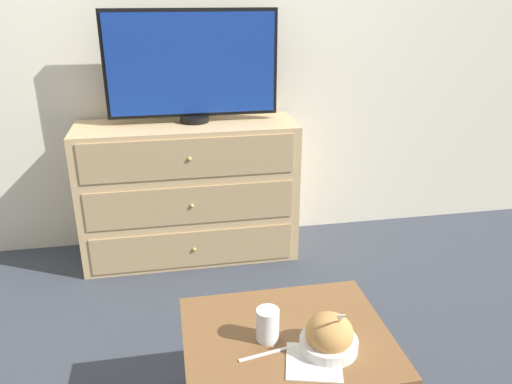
# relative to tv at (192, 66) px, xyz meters

# --- Properties ---
(ground_plane) EXTENTS (12.00, 12.00, 0.00)m
(ground_plane) POSITION_rel_tv_xyz_m (0.02, 0.20, -1.17)
(ground_plane) COLOR #383D47
(wall_back) EXTENTS (12.00, 0.05, 2.60)m
(wall_back) POSITION_rel_tv_xyz_m (0.02, 0.22, 0.13)
(wall_back) COLOR silver
(wall_back) RESTS_ON ground_plane
(dresser) EXTENTS (1.28, 0.45, 0.84)m
(dresser) POSITION_rel_tv_xyz_m (-0.05, -0.05, -0.74)
(dresser) COLOR tan
(dresser) RESTS_ON ground_plane
(tv) EXTENTS (0.98, 0.17, 0.63)m
(tv) POSITION_rel_tv_xyz_m (0.00, 0.00, 0.00)
(tv) COLOR black
(tv) RESTS_ON dresser
(coffee_table) EXTENTS (0.71, 0.58, 0.46)m
(coffee_table) POSITION_rel_tv_xyz_m (0.19, -1.53, -0.79)
(coffee_table) COLOR brown
(coffee_table) RESTS_ON ground_plane
(takeout_bowl) EXTENTS (0.19, 0.19, 0.19)m
(takeout_bowl) POSITION_rel_tv_xyz_m (0.31, -1.62, -0.66)
(takeout_bowl) COLOR silver
(takeout_bowl) RESTS_ON coffee_table
(drink_cup) EXTENTS (0.08, 0.08, 0.12)m
(drink_cup) POSITION_rel_tv_xyz_m (0.12, -1.54, -0.66)
(drink_cup) COLOR #9E6638
(drink_cup) RESTS_ON coffee_table
(napkin) EXTENTS (0.21, 0.21, 0.00)m
(napkin) POSITION_rel_tv_xyz_m (0.24, -1.68, -0.71)
(napkin) COLOR silver
(napkin) RESTS_ON coffee_table
(knife) EXTENTS (0.19, 0.05, 0.01)m
(knife) POSITION_rel_tv_xyz_m (0.10, -1.61, -0.71)
(knife) COLOR white
(knife) RESTS_ON coffee_table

